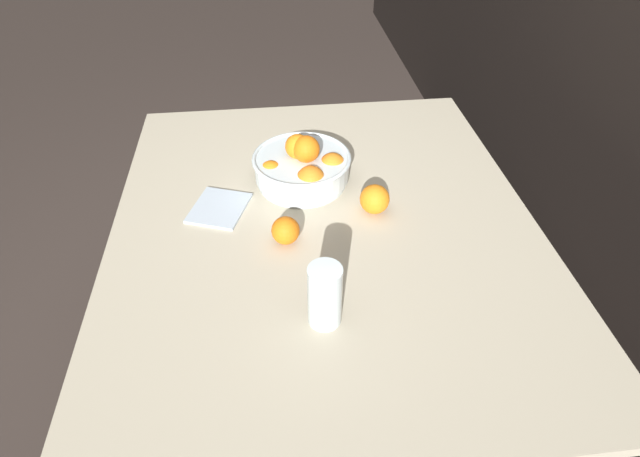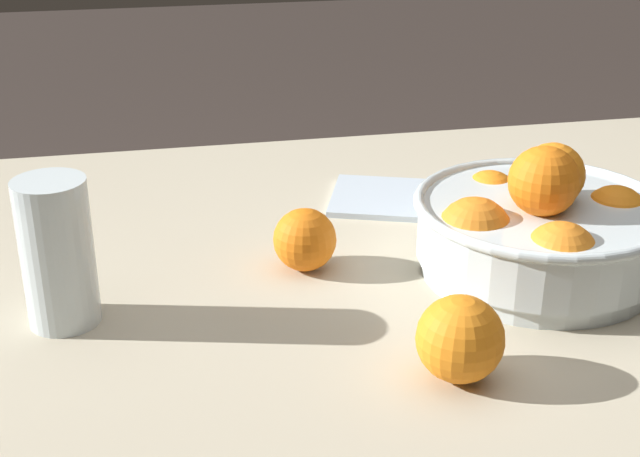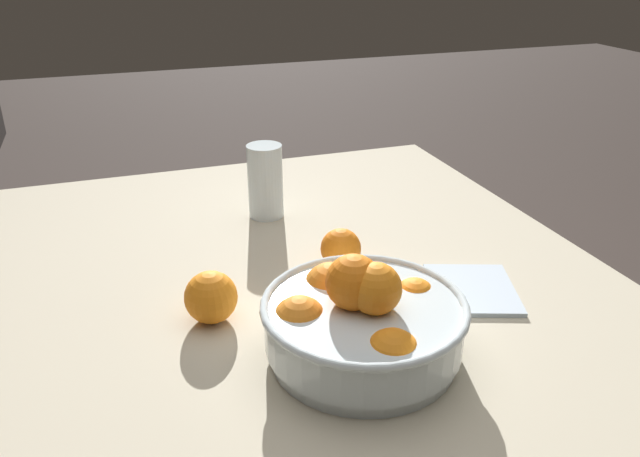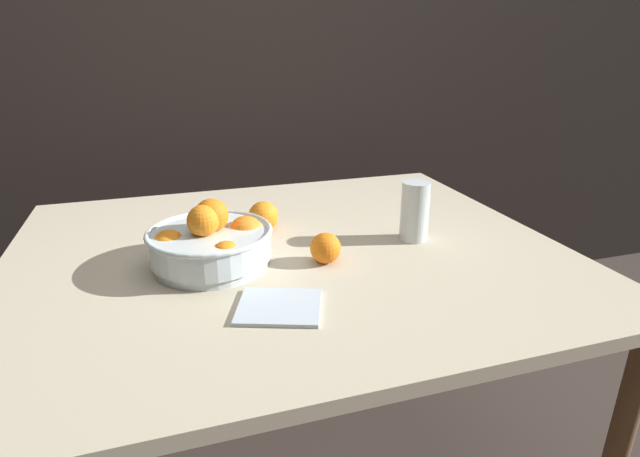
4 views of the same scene
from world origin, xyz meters
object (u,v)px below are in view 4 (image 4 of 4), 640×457
orange_loose_front (325,248)px  orange_loose_near_bowl (263,216)px  fruit_bowl (212,242)px  juice_glass (415,215)px

orange_loose_front → orange_loose_near_bowl: bearing=111.3°
fruit_bowl → juice_glass: fruit_bowl is taller
fruit_bowl → juice_glass: (0.52, 0.00, 0.01)m
fruit_bowl → orange_loose_near_bowl: bearing=49.3°
juice_glass → orange_loose_front: (-0.26, -0.07, -0.03)m
fruit_bowl → juice_glass: 0.52m
fruit_bowl → orange_loose_front: fruit_bowl is taller
fruit_bowl → orange_loose_near_bowl: size_ratio=3.50×
juice_glass → orange_loose_near_bowl: bearing=153.5°
orange_loose_near_bowl → orange_loose_front: orange_loose_near_bowl is taller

